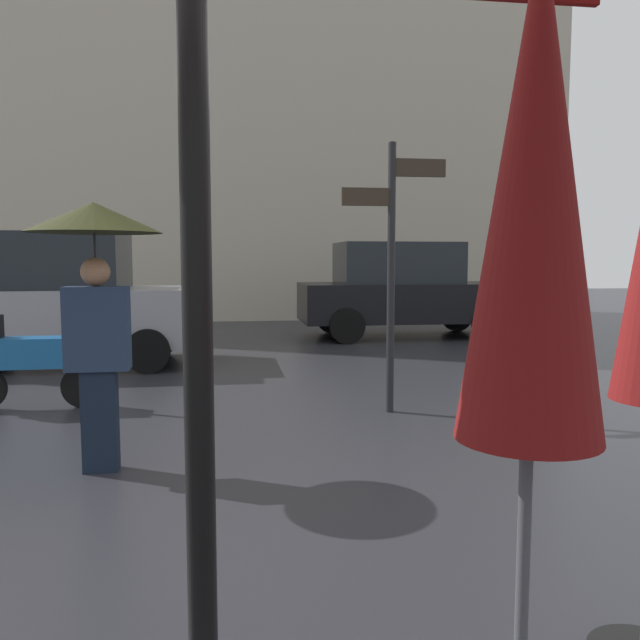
% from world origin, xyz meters
% --- Properties ---
extents(ground_plane, '(60.00, 60.00, 0.00)m').
position_xyz_m(ground_plane, '(0.00, 0.00, 0.00)').
color(ground_plane, '#26262B').
extents(folded_patio_umbrella_near, '(0.45, 0.45, 2.43)m').
position_xyz_m(folded_patio_umbrella_near, '(0.85, -1.06, 1.68)').
color(folded_patio_umbrella_near, black).
rests_on(folded_patio_umbrella_near, ground).
extents(pedestrian_with_umbrella, '(0.99, 0.99, 2.01)m').
position_xyz_m(pedestrian_with_umbrella, '(-0.88, 2.32, 1.58)').
color(pedestrian_with_umbrella, black).
rests_on(pedestrian_with_umbrella, ground).
extents(parked_scooter, '(1.48, 0.32, 1.23)m').
position_xyz_m(parked_scooter, '(-2.02, 4.52, 0.56)').
color(parked_scooter, black).
rests_on(parked_scooter, ground).
extents(parked_car_left, '(4.08, 1.91, 1.99)m').
position_xyz_m(parked_car_left, '(-2.42, 7.42, 0.99)').
color(parked_car_left, gray).
rests_on(parked_car_left, ground).
extents(parked_car_right, '(4.35, 1.96, 1.94)m').
position_xyz_m(parked_car_right, '(3.68, 10.12, 0.98)').
color(parked_car_right, black).
rests_on(parked_car_right, ground).
extents(street_signpost, '(1.08, 0.08, 2.78)m').
position_xyz_m(street_signpost, '(1.77, 3.83, 1.69)').
color(street_signpost, black).
rests_on(street_signpost, ground).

